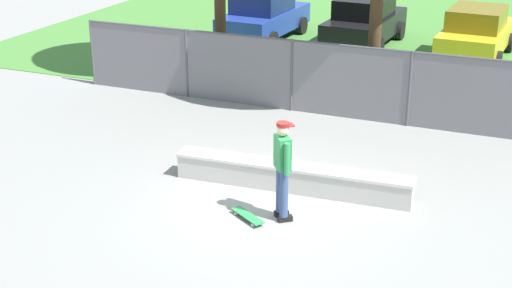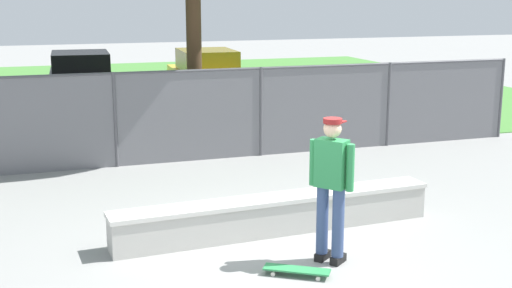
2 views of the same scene
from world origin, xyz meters
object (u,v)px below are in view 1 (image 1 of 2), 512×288
at_px(skateboarder, 282,166).
at_px(car_black, 364,21).
at_px(car_yellow, 476,33).
at_px(concrete_ledge, 292,177).
at_px(skateboard, 248,216).
at_px(car_blue, 264,16).

relative_size(skateboarder, car_black, 0.43).
bearing_deg(car_yellow, car_black, 174.62).
distance_m(concrete_ledge, skateboarder, 1.47).
distance_m(concrete_ledge, car_black, 12.06).
height_order(car_black, car_yellow, same).
distance_m(skateboarder, skateboard, 1.14).
relative_size(concrete_ledge, car_blue, 1.11).
bearing_deg(skateboard, skateboarder, 26.07).
relative_size(concrete_ledge, car_yellow, 1.11).
bearing_deg(car_yellow, skateboarder, -97.60).
distance_m(skateboarder, car_yellow, 12.92).
distance_m(concrete_ledge, car_yellow, 11.75).
bearing_deg(car_black, skateboard, -83.82).
bearing_deg(concrete_ledge, car_black, 98.32).
xyz_separation_m(skateboarder, car_blue, (-5.49, 12.64, -0.19)).
height_order(skateboard, car_blue, car_blue).
bearing_deg(car_yellow, concrete_ledge, -99.66).
height_order(concrete_ledge, car_black, car_black).
bearing_deg(concrete_ledge, skateboarder, -78.09).
distance_m(concrete_ledge, skateboard, 1.54).
height_order(concrete_ledge, skateboarder, skateboarder).
bearing_deg(concrete_ledge, skateboard, -100.93).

